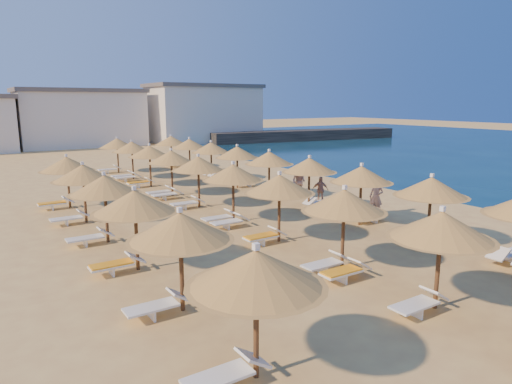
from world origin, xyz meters
TOP-DOWN VIEW (x-y plane):
  - ground at (0.00, 0.00)m, footprint 220.00×220.00m
  - jetty at (30.18, 38.99)m, footprint 30.26×7.73m
  - hotel_blocks at (1.63, 46.51)m, footprint 47.43×11.05m
  - parasol_row_east at (1.88, 3.94)m, footprint 2.91×40.02m
  - parasol_row_west at (-2.75, 3.94)m, footprint 2.91×40.02m
  - parasol_row_inland at (-8.70, 2.08)m, footprint 2.91×21.46m
  - loungers at (-1.79, 3.62)m, footprint 13.80×38.62m
  - beachgoer_c at (3.42, 4.79)m, footprint 0.91×0.88m
  - beachgoer_a at (3.86, 1.06)m, footprint 0.67×0.81m
  - beachgoer_b at (3.50, 6.84)m, footprint 0.93×1.07m

SIDE VIEW (x-z plane):
  - ground at x=0.00m, z-range 0.00..0.00m
  - loungers at x=-1.79m, z-range 0.01..0.67m
  - jetty at x=30.18m, z-range 0.00..1.50m
  - beachgoer_c at x=3.42m, z-range 0.00..1.53m
  - beachgoer_b at x=3.50m, z-range 0.00..1.86m
  - beachgoer_a at x=3.86m, z-range 0.00..1.92m
  - parasol_row_inland at x=-8.70m, z-range 0.89..3.80m
  - parasol_row_east at x=1.88m, z-range 0.89..3.80m
  - parasol_row_west at x=-2.75m, z-range 0.89..3.80m
  - hotel_blocks at x=1.63m, z-range -0.35..7.75m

